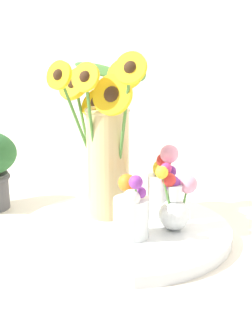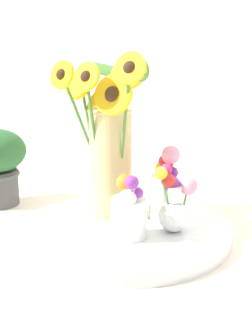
# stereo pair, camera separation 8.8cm
# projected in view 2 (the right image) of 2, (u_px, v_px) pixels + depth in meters

# --- Properties ---
(ground_plane) EXTENTS (6.00, 6.00, 0.00)m
(ground_plane) POSITION_uv_depth(u_px,v_px,m) (113.00, 243.00, 1.02)
(ground_plane) COLOR silver
(serving_tray) EXTENTS (0.48, 0.48, 0.02)m
(serving_tray) POSITION_uv_depth(u_px,v_px,m) (126.00, 231.00, 1.05)
(serving_tray) COLOR silver
(serving_tray) RESTS_ON ground_plane
(mason_jar_sunflowers) EXTENTS (0.28, 0.22, 0.39)m
(mason_jar_sunflowers) POSITION_uv_depth(u_px,v_px,m) (110.00, 142.00, 1.08)
(mason_jar_sunflowers) COLOR #D1B77A
(mason_jar_sunflowers) RESTS_ON serving_tray
(vase_small_center) EXTENTS (0.08, 0.08, 0.14)m
(vase_small_center) POSITION_uv_depth(u_px,v_px,m) (129.00, 211.00, 0.98)
(vase_small_center) COLOR white
(vase_small_center) RESTS_ON serving_tray
(vase_bulb_right) EXTENTS (0.08, 0.08, 0.15)m
(vase_bulb_right) POSITION_uv_depth(u_px,v_px,m) (174.00, 203.00, 1.01)
(vase_bulb_right) COLOR white
(vase_bulb_right) RESTS_ON serving_tray
(vase_small_back) EXTENTS (0.08, 0.07, 0.18)m
(vase_small_back) POSITION_uv_depth(u_px,v_px,m) (164.00, 185.00, 1.07)
(vase_small_back) COLOR white
(vase_small_back) RESTS_ON serving_tray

